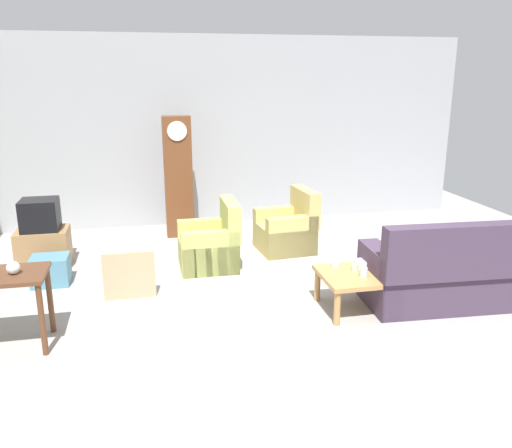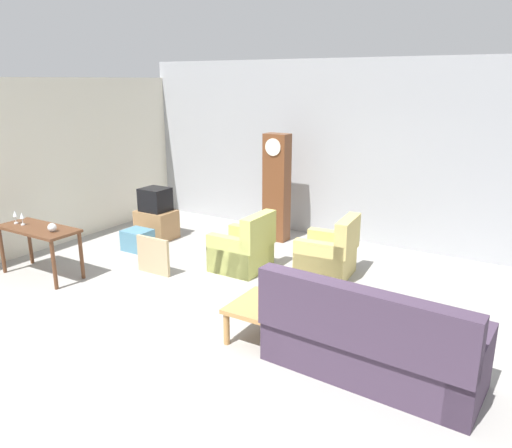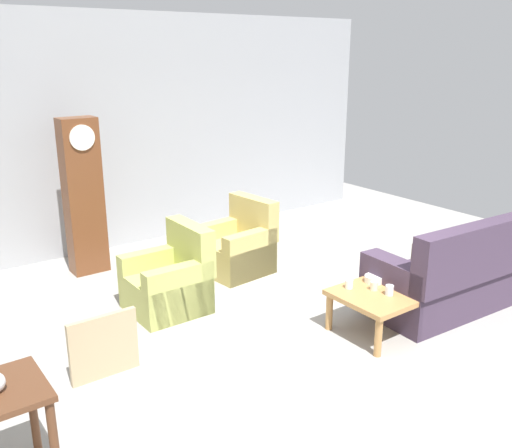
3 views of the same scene
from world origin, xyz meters
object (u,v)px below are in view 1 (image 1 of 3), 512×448
Objects in this scene: tv_stand_cabinet at (44,248)px; coffee_table_wood at (363,278)px; glass_dome_cloche at (13,268)px; cup_blue_rimmed at (364,272)px; cup_cream_tall at (355,268)px; grandfather_clock at (178,177)px; cup_white_porcelain at (335,263)px; tv_crt at (40,215)px; bowl_white_stacked at (363,263)px; framed_picture_leaning at (129,276)px; armchair_olive_far at (288,231)px; armchair_olive_near at (211,246)px; storage_box_blue at (51,270)px; couch_floral at (459,274)px.

coffee_table_wood is at bearing -30.45° from tv_stand_cabinet.
tv_stand_cabinet is 5.47× the size of glass_dome_cloche.
cup_cream_tall is at bearing 101.12° from cup_blue_rimmed.
grandfather_clock is at bearing 117.53° from cup_blue_rimmed.
glass_dome_cloche reaches higher than cup_white_porcelain.
bowl_white_stacked is (3.81, -1.99, -0.27)m from tv_crt.
framed_picture_leaning is 4.83× the size of glass_dome_cloche.
tv_stand_cabinet is at bearing 149.55° from coffee_table_wood.
cup_white_porcelain is at bearing -88.95° from armchair_olive_far.
tv_crt is 3.86× the size of glass_dome_cloche.
tv_crt reaches higher than armchair_olive_near.
armchair_olive_far is at bearing 21.53° from armchair_olive_near.
glass_dome_cloche is at bearing -117.64° from grandfather_clock.
grandfather_clock is 2.61m from storage_box_blue.
armchair_olive_near is at bearing -158.47° from armchair_olive_far.
tv_stand_cabinet is 4.31m from bowl_white_stacked.
bowl_white_stacked is (3.63, -1.30, 0.28)m from storage_box_blue.
glass_dome_cloche reaches higher than tv_stand_cabinet.
couch_floral is at bearing -0.23° from cup_blue_rimmed.
glass_dome_cloche is at bearing -176.96° from cup_cream_tall.
armchair_olive_far is (1.21, 0.48, 0.00)m from armchair_olive_near.
armchair_olive_near is at bearing 130.97° from cup_white_porcelain.
armchair_olive_far is 1.35× the size of tv_stand_cabinet.
tv_crt is 0.80× the size of framed_picture_leaning.
tv_crt is at bearing 0.00° from tv_stand_cabinet.
cup_cream_tall is at bearing -22.48° from storage_box_blue.
cup_blue_rimmed is at bearing -113.92° from coffee_table_wood.
framed_picture_leaning is at bearing -34.38° from storage_box_blue.
armchair_olive_near is 10.61× the size of cup_white_porcelain.
armchair_olive_near is 2.31m from tv_stand_cabinet.
armchair_olive_far reaches higher than cup_blue_rimmed.
cup_blue_rimmed is at bearing -31.85° from tv_stand_cabinet.
armchair_olive_near is at bearing 136.69° from bowl_white_stacked.
cup_cream_tall is at bearing 3.04° from glass_dome_cloche.
grandfather_clock reaches higher than coffee_table_wood.
coffee_table_wood is 2.00× the size of tv_crt.
bowl_white_stacked is (0.12, 0.30, -0.01)m from cup_blue_rimmed.
framed_picture_leaning is 1.20m from storage_box_blue.
cup_white_porcelain is (3.33, 0.36, -0.35)m from glass_dome_cloche.
framed_picture_leaning is (-0.77, -2.44, -0.69)m from grandfather_clock.
grandfather_clock is 3.63m from bowl_white_stacked.
tv_stand_cabinet and cup_blue_rimmed have the same top height.
cup_blue_rimmed is (1.76, -3.37, -0.50)m from grandfather_clock.
armchair_olive_far is at bearing 30.09° from framed_picture_leaning.
grandfather_clock is 3.83m from glass_dome_cloche.
framed_picture_leaning is 2.70m from cup_blue_rimmed.
cup_cream_tall is at bearing -84.47° from armchair_olive_far.
grandfather_clock is at bearing 45.15° from storage_box_blue.
cup_blue_rimmed is at bearing 179.77° from couch_floral.
couch_floral is 2.24× the size of coffee_table_wood.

